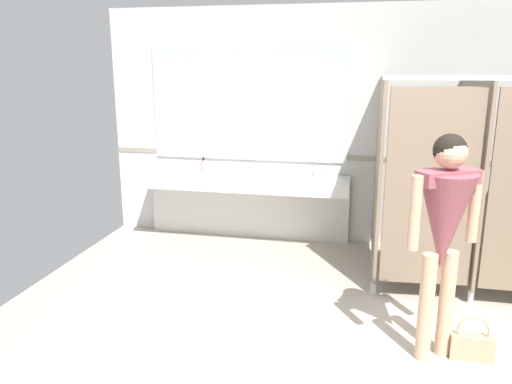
{
  "coord_description": "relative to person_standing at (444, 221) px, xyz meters",
  "views": [
    {
      "loc": [
        -0.5,
        -3.42,
        2.14
      ],
      "look_at": [
        -1.4,
        0.79,
        1.05
      ],
      "focal_mm": 35.54,
      "sensor_mm": 36.0,
      "label": 1
    }
  ],
  "objects": [
    {
      "name": "bathroom_stalls",
      "position": [
        0.45,
        1.5,
        0.0
      ],
      "size": [
        1.81,
        1.52,
        2.05
      ],
      "color": "#84705B",
      "rests_on": "ground_plane"
    },
    {
      "name": "handbag",
      "position": [
        0.28,
        0.02,
        -0.96
      ],
      "size": [
        0.31,
        0.11,
        0.35
      ],
      "color": "tan",
      "rests_on": "ground_plane"
    },
    {
      "name": "mirror_panel",
      "position": [
        -1.97,
        2.44,
        0.6
      ],
      "size": [
        2.43,
        0.02,
        1.36
      ],
      "primitive_type": "cube",
      "color": "silver",
      "rests_on": "wall_back"
    },
    {
      "name": "wall_back",
      "position": [
        -0.09,
        2.52,
        0.33
      ],
      "size": [
        7.29,
        0.12,
        2.8
      ],
      "primitive_type": "cube",
      "color": "silver",
      "rests_on": "ground_plane"
    },
    {
      "name": "vanity_counter",
      "position": [
        -1.97,
        2.23,
        -0.45
      ],
      "size": [
        2.53,
        0.58,
        0.95
      ],
      "color": "silver",
      "rests_on": "ground_plane"
    },
    {
      "name": "soap_dispenser",
      "position": [
        -2.52,
        2.32,
        -0.16
      ],
      "size": [
        0.07,
        0.07,
        0.18
      ],
      "color": "#D899B2",
      "rests_on": "vanity_counter"
    },
    {
      "name": "wall_back_tile_band",
      "position": [
        -0.09,
        2.45,
        -0.02
      ],
      "size": [
        7.29,
        0.01,
        0.06
      ],
      "primitive_type": "cube",
      "color": "#9E937F",
      "rests_on": "wall_back"
    },
    {
      "name": "ground_plane",
      "position": [
        -0.09,
        -0.19,
        -1.12
      ],
      "size": [
        7.29,
        5.89,
        0.1
      ],
      "primitive_type": "cube",
      "color": "#B2A899"
    },
    {
      "name": "person_standing",
      "position": [
        0.0,
        0.0,
        0.0
      ],
      "size": [
        0.55,
        0.55,
        1.68
      ],
      "color": "#DBAD89",
      "rests_on": "ground_plane"
    }
  ]
}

